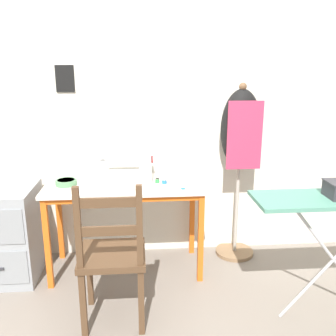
# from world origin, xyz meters

# --- Properties ---
(ground_plane) EXTENTS (14.00, 14.00, 0.00)m
(ground_plane) POSITION_xyz_m (0.00, 0.00, 0.00)
(ground_plane) COLOR gray
(wall_back) EXTENTS (10.00, 0.06, 2.55)m
(wall_back) POSITION_xyz_m (-0.00, 0.59, 1.28)
(wall_back) COLOR silver
(wall_back) RESTS_ON ground_plane
(sewing_table) EXTENTS (1.18, 0.52, 0.71)m
(sewing_table) POSITION_xyz_m (0.00, 0.25, 0.63)
(sewing_table) COLOR silver
(sewing_table) RESTS_ON ground_plane
(sewing_machine) EXTENTS (0.39, 0.18, 0.29)m
(sewing_machine) POSITION_xyz_m (0.03, 0.29, 0.84)
(sewing_machine) COLOR white
(sewing_machine) RESTS_ON sewing_table
(fabric_bowl) EXTENTS (0.16, 0.16, 0.04)m
(fabric_bowl) POSITION_xyz_m (-0.43, 0.26, 0.74)
(fabric_bowl) COLOR #56895B
(fabric_bowl) RESTS_ON sewing_table
(scissors) EXTENTS (0.13, 0.06, 0.01)m
(scissors) POSITION_xyz_m (0.45, 0.09, 0.72)
(scissors) COLOR silver
(scissors) RESTS_ON sewing_table
(thread_spool_near_machine) EXTENTS (0.04, 0.04, 0.04)m
(thread_spool_near_machine) POSITION_xyz_m (0.25, 0.25, 0.73)
(thread_spool_near_machine) COLOR green
(thread_spool_near_machine) RESTS_ON sewing_table
(thread_spool_mid_table) EXTENTS (0.04, 0.04, 0.04)m
(thread_spool_mid_table) POSITION_xyz_m (0.30, 0.22, 0.73)
(thread_spool_mid_table) COLOR #2875C1
(thread_spool_mid_table) RESTS_ON sewing_table
(wooden_chair) EXTENTS (0.40, 0.38, 0.95)m
(wooden_chair) POSITION_xyz_m (-0.07, -0.38, 0.45)
(wooden_chair) COLOR #513823
(wooden_chair) RESTS_ON ground_plane
(filing_cabinet) EXTENTS (0.46, 0.51, 0.71)m
(filing_cabinet) POSITION_xyz_m (-0.90, 0.24, 0.35)
(filing_cabinet) COLOR #93999E
(filing_cabinet) RESTS_ON ground_plane
(dress_form) EXTENTS (0.32, 0.32, 1.45)m
(dress_form) POSITION_xyz_m (0.92, 0.42, 1.02)
(dress_form) COLOR #846647
(dress_form) RESTS_ON ground_plane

